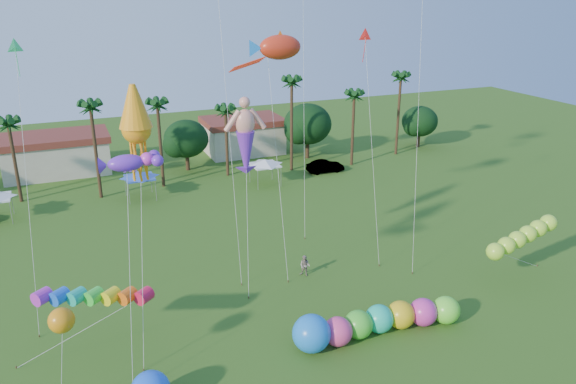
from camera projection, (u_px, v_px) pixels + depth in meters
name	position (u px, v px, depth m)	size (l,w,h in m)	color
tree_line	(208.00, 137.00, 68.98)	(69.46, 8.91, 11.00)	#3A2819
buildings_row	(147.00, 148.00, 72.56)	(35.00, 7.00, 4.00)	beige
tent_row	(140.00, 176.00, 59.40)	(31.00, 4.00, 0.60)	white
car_b	(325.00, 166.00, 69.25)	(1.60, 4.59, 1.51)	#4C4C54
spectator_b	(305.00, 266.00, 44.34)	(0.83, 0.65, 1.71)	gray
caterpillar_inflatable	(372.00, 322.00, 36.58)	(11.99, 2.92, 2.44)	#E63C83
rainbow_tube	(116.00, 301.00, 34.09)	(9.29, 4.06, 4.09)	#D81842
green_worm	(495.00, 252.00, 41.88)	(9.61, 2.19, 3.80)	#ACEF35
orange_ball_kite	(61.00, 320.00, 29.54)	(1.61, 1.89, 5.76)	orange
merman_kite	(246.00, 141.00, 41.39)	(2.67, 4.85, 13.67)	#EC9786
fish_kite	(280.00, 47.00, 43.15)	(5.33, 7.26, 18.28)	red
squid_kite	(136.00, 129.00, 32.16)	(2.64, 4.70, 16.61)	orange
lobster_kite	(126.00, 163.00, 31.21)	(3.81, 5.22, 13.05)	#6E29D0
delta_kite_red	(365.00, 39.00, 44.27)	(1.26, 4.96, 18.59)	#FD221C
delta_kite_green	(16.00, 54.00, 34.88)	(1.76, 4.75, 18.64)	#37EA81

